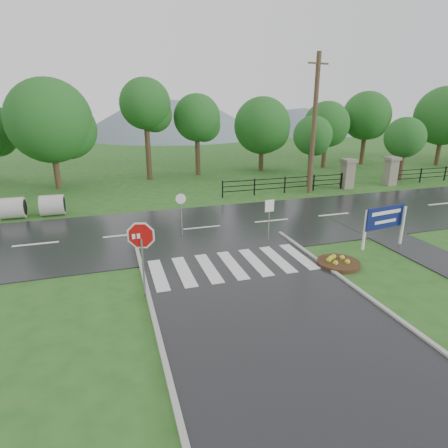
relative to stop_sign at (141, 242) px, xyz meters
name	(u,v)px	position (x,y,z in m)	size (l,w,h in m)	color
ground	(288,336)	(3.64, -3.62, -1.96)	(120.00, 120.00, 0.00)	#27581D
main_road	(202,228)	(3.64, 6.38, -1.96)	(90.00, 8.00, 0.04)	black
walkway	(419,251)	(12.14, 0.38, -1.96)	(2.20, 11.00, 0.04)	#29292B
crosswalk	(232,265)	(3.64, 1.38, -1.90)	(6.50, 2.80, 0.02)	silver
pillar_west	(348,173)	(16.64, 12.38, -0.78)	(1.00, 1.00, 2.24)	gray
pillar_east	(391,170)	(20.64, 12.38, -0.78)	(1.00, 1.00, 2.24)	gray
fence_west	(285,183)	(11.39, 12.38, -1.24)	(9.58, 0.08, 1.20)	black
hills	(153,216)	(7.13, 61.38, -17.50)	(102.00, 48.00, 48.00)	slate
treeline	(174,178)	(4.64, 20.38, -1.96)	(83.20, 5.20, 10.00)	#19531B
stop_sign	(141,242)	(0.00, 0.00, 0.00)	(1.22, 0.36, 2.83)	#939399
estate_billboard	(385,219)	(10.85, 1.29, -0.62)	(2.22, 0.38, 1.96)	silver
flower_bed	(339,262)	(7.81, 0.15, -1.83)	(1.72, 1.72, 0.34)	#332111
reg_sign_small	(269,212)	(6.14, 3.43, -0.48)	(0.46, 0.07, 2.09)	#939399
reg_sign_round	(181,209)	(2.41, 5.54, -0.58)	(0.50, 0.07, 2.17)	#939399
utility_pole_east	(314,125)	(13.14, 11.88, 2.87)	(1.68, 0.42, 9.51)	#473523
entrance_tree_left	(313,136)	(14.29, 13.88, 1.91)	(2.94, 2.94, 5.39)	#3D2B1C
entrance_tree_right	(405,138)	(22.93, 13.88, 1.55)	(3.30, 3.30, 5.19)	#3D2B1C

